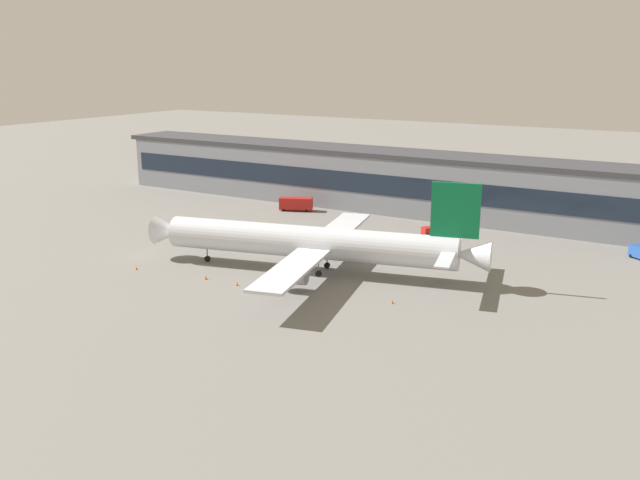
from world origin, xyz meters
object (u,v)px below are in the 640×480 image
(airliner, at_px, (313,243))
(traffic_cone_2, at_px, (237,284))
(baggage_tug, at_px, (430,230))
(traffic_cone_0, at_px, (136,268))
(traffic_cone_1, at_px, (206,277))
(traffic_cone_3, at_px, (392,302))
(fuel_truck, at_px, (297,203))

(airliner, xyz_separation_m, traffic_cone_2, (-7.06, -13.71, -5.18))
(baggage_tug, bearing_deg, airliner, -102.47)
(traffic_cone_0, relative_size, traffic_cone_1, 0.83)
(traffic_cone_3, bearing_deg, traffic_cone_2, -168.08)
(traffic_cone_1, bearing_deg, baggage_tug, 66.27)
(fuel_truck, relative_size, traffic_cone_2, 13.99)
(airliner, bearing_deg, traffic_cone_0, -150.89)
(fuel_truck, height_order, traffic_cone_0, fuel_truck)
(traffic_cone_2, relative_size, traffic_cone_3, 1.09)
(baggage_tug, height_order, traffic_cone_0, baggage_tug)
(fuel_truck, bearing_deg, traffic_cone_3, -44.78)
(airliner, height_order, traffic_cone_0, airliner)
(fuel_truck, bearing_deg, airliner, -53.73)
(traffic_cone_2, bearing_deg, fuel_truck, 113.17)
(airliner, relative_size, traffic_cone_2, 100.51)
(traffic_cone_0, bearing_deg, traffic_cone_3, 9.29)
(airliner, bearing_deg, traffic_cone_2, -117.25)
(traffic_cone_0, height_order, traffic_cone_1, traffic_cone_1)
(traffic_cone_3, bearing_deg, traffic_cone_1, -170.34)
(traffic_cone_0, height_order, traffic_cone_3, traffic_cone_3)
(traffic_cone_3, bearing_deg, fuel_truck, 135.22)
(traffic_cone_0, bearing_deg, baggage_tug, 54.86)
(traffic_cone_2, bearing_deg, traffic_cone_0, -174.01)
(fuel_truck, distance_m, traffic_cone_0, 58.34)
(airliner, distance_m, traffic_cone_2, 16.27)
(traffic_cone_1, relative_size, traffic_cone_3, 1.16)
(traffic_cone_0, bearing_deg, traffic_cone_2, 5.99)
(baggage_tug, xyz_separation_m, traffic_cone_3, (11.72, -44.22, -0.80))
(traffic_cone_2, height_order, traffic_cone_3, traffic_cone_2)
(airliner, height_order, fuel_truck, airliner)
(traffic_cone_0, distance_m, traffic_cone_1, 14.90)
(traffic_cone_1, relative_size, traffic_cone_2, 1.07)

